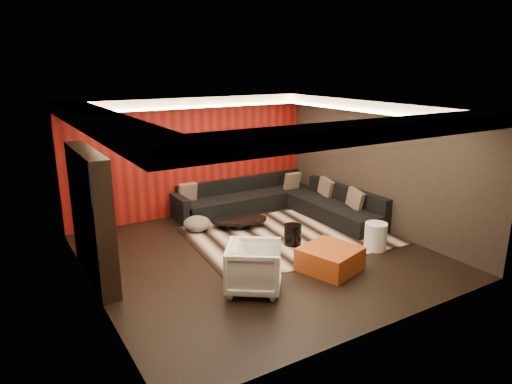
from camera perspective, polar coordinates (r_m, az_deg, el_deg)
floor at (r=8.77m, az=0.36°, el=-7.88°), size 6.00×6.00×0.02m
ceiling at (r=8.06m, az=0.39°, el=10.82°), size 6.00×6.00×0.02m
wall_back at (r=10.92m, az=-7.95°, el=4.49°), size 6.00×0.02×2.80m
wall_left at (r=7.25m, az=-20.34°, el=-2.12°), size 0.02×6.00×2.80m
wall_right at (r=10.16m, az=15.01°, el=3.26°), size 0.02×6.00×2.80m
red_feature_wall at (r=10.88m, az=-7.87°, el=4.45°), size 5.98×0.05×2.78m
soffit_back at (r=10.46m, az=-7.53°, el=11.16°), size 6.00×0.60×0.22m
soffit_front at (r=5.96m, az=14.25°, el=7.43°), size 6.00×0.60×0.22m
soffit_left at (r=7.05m, az=-18.85°, el=8.30°), size 0.60×4.80×0.22m
soffit_right at (r=9.76m, az=14.26°, el=10.49°), size 0.60×4.80×0.22m
cove_back at (r=10.16m, az=-6.72°, el=10.54°), size 4.80×0.08×0.04m
cove_front at (r=6.21m, az=11.96°, el=7.05°), size 4.80×0.08×0.04m
cove_left at (r=7.14m, az=-16.12°, el=7.87°), size 0.08×4.80×0.04m
cove_right at (r=9.53m, az=12.76°, el=9.93°), size 0.08×4.80×0.04m
tv_surround at (r=7.93m, az=-19.87°, el=-2.85°), size 0.30×2.00×2.20m
tv_screen at (r=7.87m, az=-18.97°, el=-0.26°), size 0.04×1.30×0.80m
tv_shelf at (r=8.09m, az=-18.50°, el=-5.37°), size 0.04×1.60×0.04m
rug at (r=9.68m, az=4.17°, el=-5.46°), size 4.25×3.34×0.02m
coffee_table at (r=10.09m, az=-2.12°, el=-3.84°), size 1.58×1.58×0.21m
drum_stool at (r=9.14m, az=4.60°, el=-5.33°), size 0.42×0.42×0.41m
striped_pouf at (r=9.92m, az=-7.37°, el=-3.95°), size 0.62×0.62×0.32m
white_side_table at (r=9.20m, az=14.72°, el=-5.38°), size 0.45×0.45×0.54m
orange_ottoman at (r=8.19m, az=9.23°, el=-8.24°), size 1.14×1.14×0.41m
armchair at (r=7.31m, az=-0.25°, el=-9.42°), size 1.19×1.19×0.79m
sectional_sofa at (r=11.03m, az=2.97°, el=-1.36°), size 3.65×3.50×0.75m
throw_pillows at (r=10.87m, az=4.26°, el=0.33°), size 3.30×2.80×0.50m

